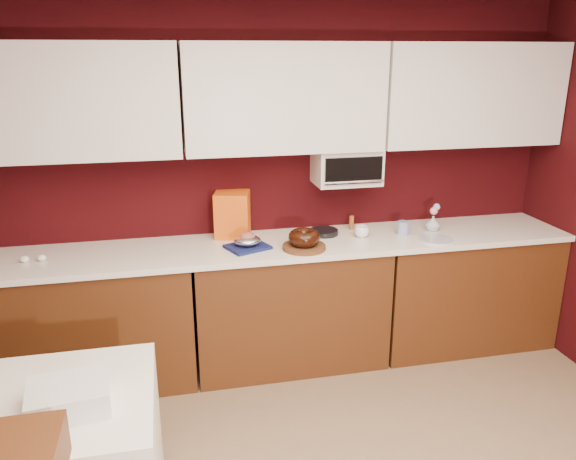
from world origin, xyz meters
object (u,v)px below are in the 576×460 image
Objects in this scene: pandoro_box at (232,214)px; foil_ham_nest at (247,240)px; toaster_oven at (346,166)px; blue_jar at (403,228)px; newspaper_stack at (69,397)px; coffee_mug at (362,231)px; bundt_cake at (304,237)px; flower_vase at (433,222)px.

foil_ham_nest is at bearing -63.99° from pandoro_box.
foil_ham_nest is 0.57× the size of pandoro_box.
toaster_oven is 0.86m from pandoro_box.
newspaper_stack is at bearing -145.39° from blue_jar.
blue_jar is at bearing 2.85° from foil_ham_nest.
blue_jar is (0.31, -0.01, -0.00)m from coffee_mug.
toaster_oven is at bearing 113.22° from coffee_mug.
bundt_cake is 0.66× the size of pandoro_box.
foil_ham_nest is at bearing -175.71° from coffee_mug.
blue_jar is at bearing -171.32° from flower_vase.
flower_vase is at bearing 3.91° from foil_ham_nest.
bundt_cake is at bearing 44.41° from newspaper_stack.
flower_vase is (0.55, 0.03, 0.01)m from coffee_mug.
pandoro_box reaches higher than foil_ham_nest.
blue_jar is at bearing 3.17° from pandoro_box.
blue_jar is at bearing 34.61° from newspaper_stack.
foil_ham_nest is at bearing -177.15° from blue_jar.
foil_ham_nest is at bearing 55.52° from newspaper_stack.
newspaper_stack is (-1.68, -1.59, -0.57)m from toaster_oven.
pandoro_box is 3.31× the size of blue_jar.
pandoro_box is 3.29× the size of coffee_mug.
pandoro_box is at bearing 176.18° from toaster_oven.
coffee_mug is at bearing -176.65° from flower_vase.
toaster_oven reaches higher than coffee_mug.
flower_vase is at bearing 32.32° from newspaper_stack.
coffee_mug is (0.81, 0.06, -0.01)m from foil_ham_nest.
pandoro_box is 1.88m from newspaper_stack.
bundt_cake is 1.15× the size of foil_ham_nest.
flower_vase reaches higher than coffee_mug.
newspaper_stack is (-1.75, -1.43, -0.14)m from coffee_mug.
coffee_mug is (0.07, -0.17, -0.43)m from toaster_oven.
toaster_oven is 2.16× the size of bundt_cake.
flower_vase is 2.73m from newspaper_stack.
foil_ham_nest is 0.82m from coffee_mug.
pandoro_box is 1.21m from blue_jar.
bundt_cake is 0.57m from pandoro_box.
coffee_mug is at bearing 39.14° from newspaper_stack.
bundt_cake reaches higher than foil_ham_nest.
bundt_cake is at bearing -27.68° from pandoro_box.
flower_vase is (1.37, 0.09, 0.01)m from foil_ham_nest.
coffee_mug is 1.00× the size of blue_jar.
bundt_cake is at bearing -14.41° from foil_ham_nest.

